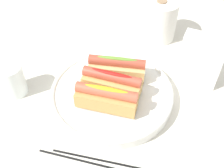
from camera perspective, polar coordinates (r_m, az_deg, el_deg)
name	(u,v)px	position (r m, az deg, el deg)	size (l,w,h in m)	color
ground_plane	(104,97)	(0.77, -1.58, -2.58)	(2.40, 2.40, 0.00)	silver
serving_bowl	(112,93)	(0.75, 0.00, -1.89)	(0.32, 0.32, 0.03)	white
hotdog_front	(107,98)	(0.68, -1.11, -2.78)	(0.15, 0.05, 0.06)	tan
hotdog_back	(112,82)	(0.72, 0.00, 0.43)	(0.15, 0.06, 0.06)	tan
hotdog_side	(117,68)	(0.76, 1.00, 3.33)	(0.15, 0.07, 0.06)	#DBB270
water_glass	(13,81)	(0.80, -19.40, 0.50)	(0.07, 0.07, 0.09)	white
paper_towel_roll	(159,20)	(0.94, 9.51, 12.60)	(0.11, 0.11, 0.13)	white
napkin_box	(201,60)	(0.79, 17.43, 4.58)	(0.11, 0.04, 0.15)	white
chopstick_near	(99,159)	(0.66, -2.54, -14.95)	(0.01, 0.01, 0.22)	black
chopstick_far	(85,161)	(0.66, -5.45, -15.20)	(0.01, 0.01, 0.22)	black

